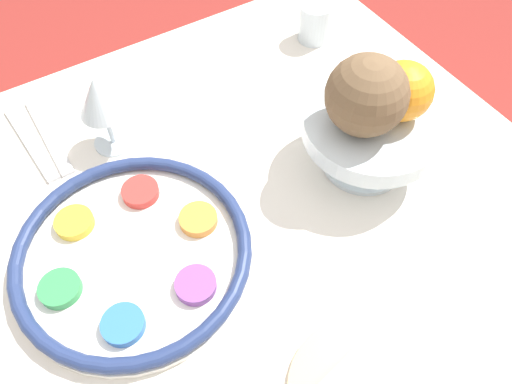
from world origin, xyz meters
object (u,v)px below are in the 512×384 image
at_px(orange_fruit, 403,91).
at_px(coconut, 367,95).
at_px(seder_plate, 133,253).
at_px(cup_near, 315,22).
at_px(wine_glass, 99,99).
at_px(fruit_stand, 371,132).

xyz_separation_m(orange_fruit, coconut, (-0.06, 0.01, 0.01)).
relative_size(seder_plate, cup_near, 4.50).
bearing_deg(wine_glass, coconut, -39.52).
xyz_separation_m(wine_glass, orange_fruit, (0.36, -0.26, 0.04)).
height_order(wine_glass, fruit_stand, wine_glass).
distance_m(seder_plate, coconut, 0.38).
relative_size(orange_fruit, coconut, 0.75).
distance_m(fruit_stand, coconut, 0.08).
bearing_deg(wine_glass, cup_near, 6.45).
bearing_deg(cup_near, seder_plate, -151.84).
xyz_separation_m(fruit_stand, coconut, (-0.02, 0.00, 0.08)).
relative_size(wine_glass, cup_near, 1.86).
bearing_deg(cup_near, wine_glass, -173.55).
relative_size(fruit_stand, coconut, 1.79).
height_order(seder_plate, cup_near, cup_near).
xyz_separation_m(wine_glass, cup_near, (0.44, 0.05, -0.06)).
height_order(fruit_stand, coconut, coconut).
relative_size(seder_plate, fruit_stand, 1.62).
relative_size(wine_glass, coconut, 1.20).
xyz_separation_m(fruit_stand, orange_fruit, (0.04, -0.01, 0.07)).
distance_m(seder_plate, orange_fruit, 0.44).
relative_size(seder_plate, coconut, 2.90).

